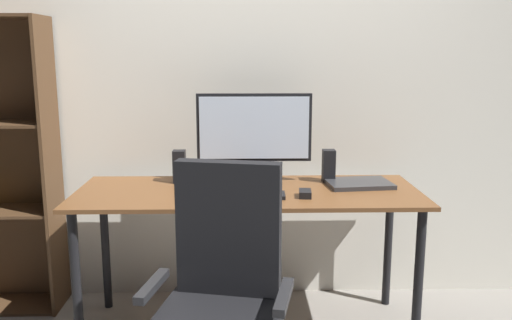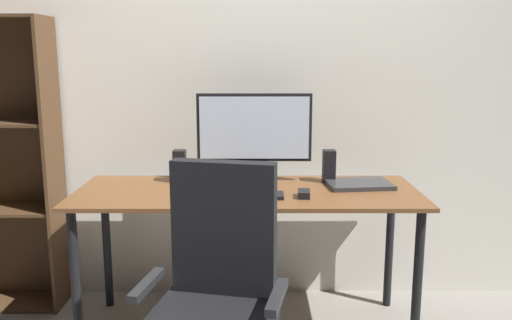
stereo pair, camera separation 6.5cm
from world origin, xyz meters
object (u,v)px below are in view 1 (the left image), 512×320
at_px(laptop, 359,183).
at_px(speaker_left, 179,167).
at_px(monitor, 254,132).
at_px(coffee_mug, 264,181).
at_px(desk, 248,207).
at_px(office_chair, 221,315).
at_px(speaker_right, 329,166).
at_px(mouse, 305,194).
at_px(keyboard, 254,195).

height_order(laptop, speaker_left, speaker_left).
relative_size(monitor, speaker_left, 3.49).
height_order(monitor, speaker_left, monitor).
height_order(monitor, coffee_mug, monitor).
bearing_deg(desk, coffee_mug, -6.37).
xyz_separation_m(desk, laptop, (0.57, 0.08, 0.10)).
bearing_deg(office_chair, desk, 93.73).
bearing_deg(office_chair, speaker_right, 71.86).
relative_size(coffee_mug, speaker_right, 0.59).
bearing_deg(speaker_right, speaker_left, 180.00).
height_order(coffee_mug, laptop, coffee_mug).
distance_m(laptop, speaker_left, 0.93).
relative_size(desk, office_chair, 1.68).
bearing_deg(mouse, coffee_mug, 152.16).
distance_m(keyboard, mouse, 0.24).
bearing_deg(laptop, speaker_right, 141.08).
distance_m(coffee_mug, speaker_left, 0.47).
distance_m(desk, speaker_right, 0.49).
bearing_deg(coffee_mug, speaker_left, 157.18).
bearing_deg(speaker_right, monitor, 178.85).
distance_m(speaker_right, office_chair, 1.13).
bearing_deg(laptop, speaker_left, 168.04).
distance_m(monitor, speaker_right, 0.43).
xyz_separation_m(keyboard, speaker_left, (-0.38, 0.30, 0.08)).
relative_size(desk, keyboard, 5.84).
bearing_deg(keyboard, office_chair, -100.70).
bearing_deg(desk, speaker_left, 153.95).
relative_size(mouse, laptop, 0.30).
bearing_deg(desk, speaker_right, 22.22).
xyz_separation_m(coffee_mug, speaker_left, (-0.43, 0.18, 0.03)).
distance_m(speaker_left, speaker_right, 0.78).
xyz_separation_m(coffee_mug, office_chair, (-0.19, -0.74, -0.33)).
bearing_deg(desk, mouse, -25.75).
relative_size(mouse, office_chair, 0.10).
bearing_deg(coffee_mug, speaker_right, 27.75).
xyz_separation_m(keyboard, mouse, (0.24, -0.00, 0.01)).
bearing_deg(mouse, laptop, 40.13).
bearing_deg(mouse, speaker_left, 158.65).
height_order(keyboard, laptop, laptop).
xyz_separation_m(desk, speaker_right, (0.43, 0.17, 0.17)).
bearing_deg(laptop, keyboard, -164.85).
xyz_separation_m(monitor, mouse, (0.23, -0.31, -0.25)).
bearing_deg(monitor, mouse, -53.08).
bearing_deg(monitor, desk, -100.89).
xyz_separation_m(desk, keyboard, (0.03, -0.13, 0.09)).
bearing_deg(office_chair, coffee_mug, 87.80).
distance_m(monitor, laptop, 0.60).
bearing_deg(speaker_right, coffee_mug, -152.25).
height_order(monitor, mouse, monitor).
xyz_separation_m(mouse, laptop, (0.30, 0.21, -0.01)).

